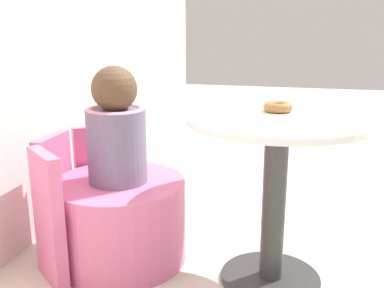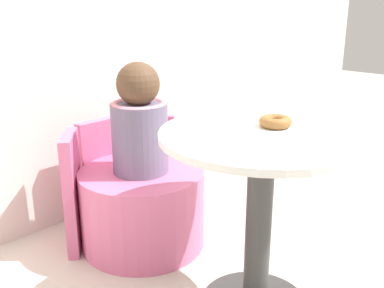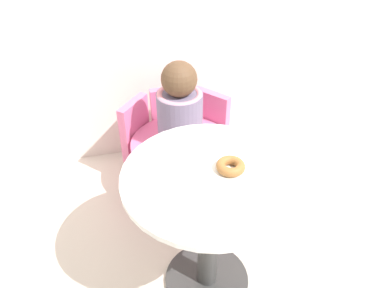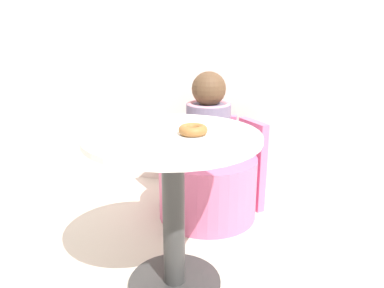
{
  "view_description": "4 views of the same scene",
  "coord_description": "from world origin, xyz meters",
  "px_view_note": "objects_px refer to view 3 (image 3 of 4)",
  "views": [
    {
      "loc": [
        -1.66,
        -0.13,
        1.04
      ],
      "look_at": [
        -0.0,
        0.28,
        0.58
      ],
      "focal_mm": 42.0,
      "sensor_mm": 36.0,
      "label": 1
    },
    {
      "loc": [
        -1.17,
        -0.88,
        1.12
      ],
      "look_at": [
        0.0,
        0.25,
        0.6
      ],
      "focal_mm": 42.0,
      "sensor_mm": 36.0,
      "label": 2
    },
    {
      "loc": [
        -0.29,
        -1.1,
        1.66
      ],
      "look_at": [
        0.05,
        0.33,
        0.57
      ],
      "focal_mm": 35.0,
      "sensor_mm": 36.0,
      "label": 3
    },
    {
      "loc": [
        0.44,
        -1.41,
        1.1
      ],
      "look_at": [
        0.03,
        0.31,
        0.55
      ],
      "focal_mm": 35.0,
      "sensor_mm": 36.0,
      "label": 4
    }
  ],
  "objects_px": {
    "round_table": "(209,210)",
    "donut": "(231,166)",
    "child_figure": "(180,108)",
    "tub_chair": "(181,166)"
  },
  "relations": [
    {
      "from": "round_table",
      "to": "donut",
      "type": "distance_m",
      "value": 0.24
    },
    {
      "from": "round_table",
      "to": "child_figure",
      "type": "bearing_deg",
      "value": 88.62
    },
    {
      "from": "tub_chair",
      "to": "child_figure",
      "type": "distance_m",
      "value": 0.41
    },
    {
      "from": "round_table",
      "to": "donut",
      "type": "xyz_separation_m",
      "value": [
        0.08,
        0.01,
        0.22
      ]
    },
    {
      "from": "tub_chair",
      "to": "donut",
      "type": "bearing_deg",
      "value": -84.36
    },
    {
      "from": "round_table",
      "to": "donut",
      "type": "relative_size",
      "value": 6.18
    },
    {
      "from": "donut",
      "to": "child_figure",
      "type": "bearing_deg",
      "value": 95.64
    },
    {
      "from": "round_table",
      "to": "donut",
      "type": "bearing_deg",
      "value": 5.2
    },
    {
      "from": "round_table",
      "to": "child_figure",
      "type": "relative_size",
      "value": 1.43
    },
    {
      "from": "tub_chair",
      "to": "donut",
      "type": "xyz_separation_m",
      "value": [
        0.07,
        -0.66,
        0.53
      ]
    }
  ]
}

